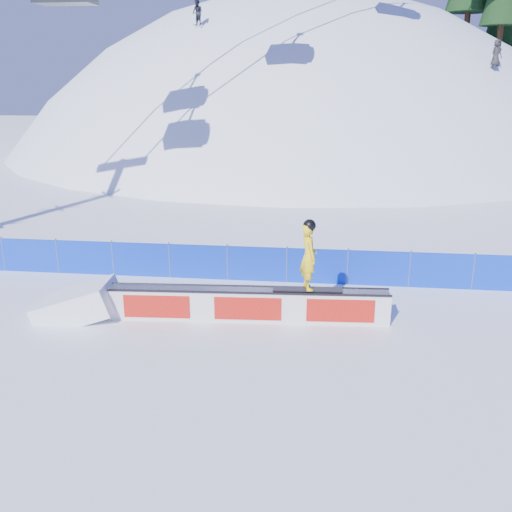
# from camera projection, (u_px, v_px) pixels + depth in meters

# --- Properties ---
(ground) EXTENTS (160.00, 160.00, 0.00)m
(ground) POSITION_uv_depth(u_px,v_px,m) (237.00, 340.00, 14.98)
(ground) COLOR white
(ground) RESTS_ON ground
(snow_hill) EXTENTS (64.00, 64.00, 64.00)m
(snow_hill) POSITION_uv_depth(u_px,v_px,m) (298.00, 319.00, 60.20)
(snow_hill) COLOR white
(snow_hill) RESTS_ON ground
(safety_fence) EXTENTS (22.05, 0.05, 1.30)m
(safety_fence) POSITION_uv_depth(u_px,v_px,m) (257.00, 264.00, 19.06)
(safety_fence) COLOR #0930C8
(safety_fence) RESTS_ON ground
(rail_box) EXTENTS (7.90, 1.01, 0.95)m
(rail_box) POSITION_uv_depth(u_px,v_px,m) (248.00, 304.00, 16.06)
(rail_box) COLOR white
(rail_box) RESTS_ON ground
(snow_ramp) EXTENTS (2.44, 1.61, 1.47)m
(snow_ramp) POSITION_uv_depth(u_px,v_px,m) (79.00, 316.00, 16.47)
(snow_ramp) COLOR white
(snow_ramp) RESTS_ON ground
(snowboarder) EXTENTS (1.95, 0.80, 2.02)m
(snowboarder) POSITION_uv_depth(u_px,v_px,m) (309.00, 256.00, 15.52)
(snowboarder) COLOR black
(snowboarder) RESTS_ON rail_box
(distant_skiers) EXTENTS (20.70, 6.40, 7.08)m
(distant_skiers) POSITION_uv_depth(u_px,v_px,m) (326.00, 3.00, 39.66)
(distant_skiers) COLOR black
(distant_skiers) RESTS_ON ground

